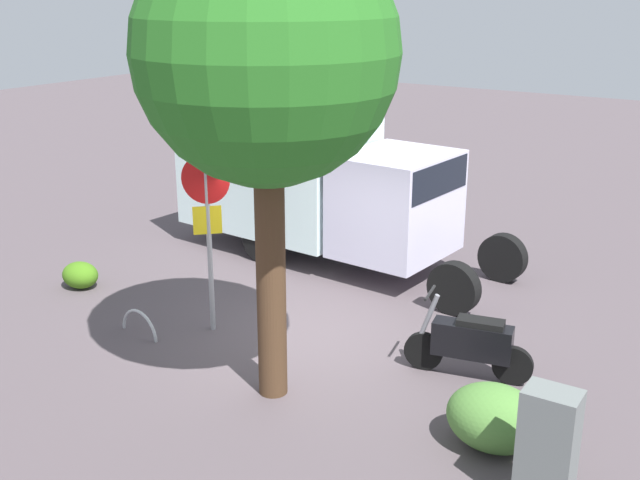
% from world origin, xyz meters
% --- Properties ---
extents(ground_plane, '(60.00, 60.00, 0.00)m').
position_xyz_m(ground_plane, '(0.00, 0.00, 0.00)').
color(ground_plane, '#4F4449').
extents(box_truck_near, '(7.07, 2.69, 2.86)m').
position_xyz_m(box_truck_near, '(2.06, -3.29, 1.58)').
color(box_truck_near, black).
rests_on(box_truck_near, ground).
extents(motorcycle, '(1.79, 0.67, 1.20)m').
position_xyz_m(motorcycle, '(-2.61, -0.14, 0.52)').
color(motorcycle, black).
rests_on(motorcycle, ground).
extents(stop_sign, '(0.71, 0.33, 2.85)m').
position_xyz_m(stop_sign, '(1.45, 0.62, 1.90)').
color(stop_sign, '#9E9EA3').
rests_on(stop_sign, ground).
extents(street_tree, '(3.21, 3.21, 6.10)m').
position_xyz_m(street_tree, '(-0.55, 1.71, 4.46)').
color(street_tree, '#47301E').
rests_on(street_tree, ground).
extents(utility_cabinet, '(0.57, 0.42, 1.36)m').
position_xyz_m(utility_cabinet, '(-4.37, 2.11, 0.68)').
color(utility_cabinet, slate).
rests_on(utility_cabinet, ground).
extents(bike_rack_hoop, '(0.85, 0.15, 0.85)m').
position_xyz_m(bike_rack_hoop, '(2.29, 1.41, 0.00)').
color(bike_rack_hoop, '#B7B7BC').
rests_on(bike_rack_hoop, ground).
extents(shrub_near_sign, '(0.70, 0.57, 0.48)m').
position_xyz_m(shrub_near_sign, '(4.65, 0.54, 0.24)').
color(shrub_near_sign, '#3F7117').
rests_on(shrub_near_sign, ground).
extents(shrub_mid_verge, '(1.16, 0.95, 0.79)m').
position_xyz_m(shrub_mid_verge, '(-3.53, 1.35, 0.39)').
color(shrub_mid_verge, '#4C7E36').
rests_on(shrub_mid_verge, ground).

